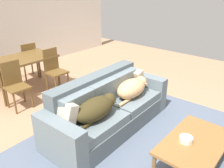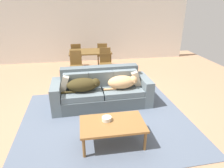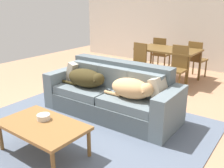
{
  "view_description": "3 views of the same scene",
  "coord_description": "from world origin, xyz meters",
  "px_view_note": "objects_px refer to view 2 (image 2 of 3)",
  "views": [
    {
      "loc": [
        -2.56,
        -2.2,
        2.28
      ],
      "look_at": [
        0.09,
        0.07,
        0.75
      ],
      "focal_mm": 37.12,
      "sensor_mm": 36.0,
      "label": 1
    },
    {
      "loc": [
        -0.49,
        -4.24,
        2.36
      ],
      "look_at": [
        0.2,
        -0.0,
        0.53
      ],
      "focal_mm": 31.18,
      "sensor_mm": 36.0,
      "label": 2
    },
    {
      "loc": [
        2.38,
        -3.22,
        1.89
      ],
      "look_at": [
        0.01,
        -0.05,
        0.58
      ],
      "focal_mm": 41.1,
      "sensor_mm": 36.0,
      "label": 3
    }
  ],
  "objects_px": {
    "couch": "(102,91)",
    "throw_pillow_by_right_arm": "(135,77)",
    "bowl_on_coffee_table": "(107,119)",
    "dining_chair_near_left": "(76,64)",
    "coffee_table": "(112,125)",
    "dining_table": "(90,53)",
    "dog_on_right_cushion": "(123,82)",
    "dog_on_left_cushion": "(84,85)",
    "dining_chair_near_right": "(106,61)",
    "throw_pillow_by_left_arm": "(65,82)",
    "dining_chair_far_left": "(76,54)",
    "dining_chair_far_right": "(102,54)"
  },
  "relations": [
    {
      "from": "dining_table",
      "to": "dining_chair_near_left",
      "type": "bearing_deg",
      "value": -129.79
    },
    {
      "from": "dog_on_left_cushion",
      "to": "dog_on_right_cushion",
      "type": "xyz_separation_m",
      "value": [
        0.91,
        0.02,
        -0.0
      ]
    },
    {
      "from": "throw_pillow_by_left_arm",
      "to": "coffee_table",
      "type": "relative_size",
      "value": 0.34
    },
    {
      "from": "couch",
      "to": "throw_pillow_by_left_arm",
      "type": "height_order",
      "value": "couch"
    },
    {
      "from": "dog_on_right_cushion",
      "to": "dining_chair_far_left",
      "type": "relative_size",
      "value": 0.89
    },
    {
      "from": "dog_on_left_cushion",
      "to": "dog_on_right_cushion",
      "type": "distance_m",
      "value": 0.92
    },
    {
      "from": "dog_on_left_cushion",
      "to": "throw_pillow_by_left_arm",
      "type": "distance_m",
      "value": 0.47
    },
    {
      "from": "dog_on_left_cushion",
      "to": "dining_chair_far_left",
      "type": "xyz_separation_m",
      "value": [
        -0.2,
        3.2,
        -0.09
      ]
    },
    {
      "from": "dining_chair_far_right",
      "to": "bowl_on_coffee_table",
      "type": "bearing_deg",
      "value": 91.25
    },
    {
      "from": "dog_on_right_cushion",
      "to": "dining_table",
      "type": "bearing_deg",
      "value": 101.93
    },
    {
      "from": "couch",
      "to": "dog_on_left_cushion",
      "type": "bearing_deg",
      "value": -159.95
    },
    {
      "from": "dog_on_right_cushion",
      "to": "throw_pillow_by_right_arm",
      "type": "relative_size",
      "value": 2.22
    },
    {
      "from": "throw_pillow_by_left_arm",
      "to": "dining_table",
      "type": "distance_m",
      "value": 2.49
    },
    {
      "from": "coffee_table",
      "to": "dining_chair_near_left",
      "type": "relative_size",
      "value": 1.21
    },
    {
      "from": "coffee_table",
      "to": "dining_chair_near_left",
      "type": "xyz_separation_m",
      "value": [
        -0.64,
        3.3,
        0.13
      ]
    },
    {
      "from": "dog_on_left_cushion",
      "to": "coffee_table",
      "type": "height_order",
      "value": "dog_on_left_cushion"
    },
    {
      "from": "dog_on_right_cushion",
      "to": "throw_pillow_by_left_arm",
      "type": "height_order",
      "value": "throw_pillow_by_left_arm"
    },
    {
      "from": "coffee_table",
      "to": "dog_on_left_cushion",
      "type": "bearing_deg",
      "value": 108.71
    },
    {
      "from": "dog_on_left_cushion",
      "to": "dining_chair_near_right",
      "type": "bearing_deg",
      "value": 67.88
    },
    {
      "from": "couch",
      "to": "throw_pillow_by_right_arm",
      "type": "distance_m",
      "value": 0.9
    },
    {
      "from": "dog_on_right_cushion",
      "to": "throw_pillow_by_right_arm",
      "type": "xyz_separation_m",
      "value": [
        0.36,
        0.22,
        0.01
      ]
    },
    {
      "from": "throw_pillow_by_right_arm",
      "to": "dining_chair_far_right",
      "type": "relative_size",
      "value": 0.4
    },
    {
      "from": "bowl_on_coffee_table",
      "to": "couch",
      "type": "bearing_deg",
      "value": 87.37
    },
    {
      "from": "dining_chair_near_right",
      "to": "throw_pillow_by_right_arm",
      "type": "bearing_deg",
      "value": -74.59
    },
    {
      "from": "dog_on_right_cushion",
      "to": "dining_chair_far_left",
      "type": "distance_m",
      "value": 3.37
    },
    {
      "from": "coffee_table",
      "to": "bowl_on_coffee_table",
      "type": "relative_size",
      "value": 6.62
    },
    {
      "from": "dining_table",
      "to": "dining_chair_near_right",
      "type": "height_order",
      "value": "dining_chair_near_right"
    },
    {
      "from": "throw_pillow_by_right_arm",
      "to": "couch",
      "type": "bearing_deg",
      "value": -175.1
    },
    {
      "from": "couch",
      "to": "dog_on_left_cushion",
      "type": "height_order",
      "value": "couch"
    },
    {
      "from": "dog_on_right_cushion",
      "to": "dining_chair_near_left",
      "type": "height_order",
      "value": "dining_chair_near_left"
    },
    {
      "from": "couch",
      "to": "bowl_on_coffee_table",
      "type": "relative_size",
      "value": 13.87
    },
    {
      "from": "throw_pillow_by_left_arm",
      "to": "dining_table",
      "type": "relative_size",
      "value": 0.26
    },
    {
      "from": "dining_chair_far_left",
      "to": "throw_pillow_by_right_arm",
      "type": "bearing_deg",
      "value": 113.67
    },
    {
      "from": "bowl_on_coffee_table",
      "to": "dining_chair_far_left",
      "type": "xyz_separation_m",
      "value": [
        -0.56,
        4.43,
        0.06
      ]
    },
    {
      "from": "bowl_on_coffee_table",
      "to": "dog_on_right_cushion",
      "type": "bearing_deg",
      "value": 66.02
    },
    {
      "from": "dog_on_left_cushion",
      "to": "dining_chair_far_right",
      "type": "distance_m",
      "value": 3.26
    },
    {
      "from": "dining_chair_far_left",
      "to": "bowl_on_coffee_table",
      "type": "bearing_deg",
      "value": 94.39
    },
    {
      "from": "dog_on_right_cushion",
      "to": "dining_table",
      "type": "relative_size",
      "value": 0.57
    },
    {
      "from": "dog_on_left_cushion",
      "to": "dining_chair_far_right",
      "type": "bearing_deg",
      "value": 74.3
    },
    {
      "from": "dining_chair_far_right",
      "to": "couch",
      "type": "bearing_deg",
      "value": 89.84
    },
    {
      "from": "dining_chair_far_left",
      "to": "dining_chair_far_right",
      "type": "height_order",
      "value": "dining_chair_far_left"
    },
    {
      "from": "bowl_on_coffee_table",
      "to": "dining_chair_near_left",
      "type": "relative_size",
      "value": 0.18
    },
    {
      "from": "couch",
      "to": "dining_table",
      "type": "xyz_separation_m",
      "value": [
        -0.12,
        2.41,
        0.36
      ]
    },
    {
      "from": "couch",
      "to": "coffee_table",
      "type": "distance_m",
      "value": 1.49
    },
    {
      "from": "throw_pillow_by_left_arm",
      "to": "dining_chair_far_right",
      "type": "bearing_deg",
      "value": 67.57
    },
    {
      "from": "dining_table",
      "to": "dining_chair_far_left",
      "type": "height_order",
      "value": "dining_chair_far_left"
    },
    {
      "from": "dog_on_left_cushion",
      "to": "throw_pillow_by_right_arm",
      "type": "bearing_deg",
      "value": 9.13
    },
    {
      "from": "couch",
      "to": "coffee_table",
      "type": "bearing_deg",
      "value": -90.68
    },
    {
      "from": "dog_on_right_cushion",
      "to": "dining_chair_far_right",
      "type": "height_order",
      "value": "dining_chair_far_right"
    },
    {
      "from": "dining_chair_near_left",
      "to": "throw_pillow_by_right_arm",
      "type": "bearing_deg",
      "value": -46.29
    }
  ]
}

